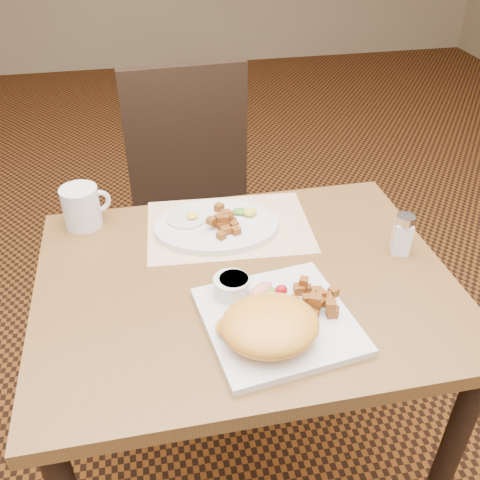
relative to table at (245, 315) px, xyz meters
name	(u,v)px	position (x,y,z in m)	size (l,w,h in m)	color
ground	(244,472)	(0.00, 0.00, -0.64)	(8.00, 8.00, 0.00)	black
table	(245,315)	(0.00, 0.00, 0.00)	(0.90, 0.70, 0.75)	brown
chair_far	(196,200)	(-0.03, 0.70, -0.10)	(0.44, 0.45, 0.97)	black
placemat	(229,227)	(0.00, 0.20, 0.11)	(0.40, 0.28, 0.00)	white
plate_square	(278,321)	(0.03, -0.15, 0.12)	(0.28, 0.28, 0.02)	silver
plate_oval	(217,226)	(-0.03, 0.20, 0.12)	(0.30, 0.23, 0.02)	silver
hollandaise_mound	(269,326)	(0.00, -0.20, 0.16)	(0.19, 0.17, 0.07)	gold
ramekin	(231,286)	(-0.04, -0.06, 0.15)	(0.07, 0.07, 0.04)	silver
garnish_sq	(268,290)	(0.03, -0.08, 0.14)	(0.09, 0.06, 0.03)	#387223
fried_egg	(187,218)	(-0.10, 0.23, 0.13)	(0.10, 0.10, 0.02)	white
garnish_ov	(246,212)	(0.05, 0.22, 0.14)	(0.07, 0.05, 0.02)	#387223
salt_shaker	(403,234)	(0.37, 0.02, 0.16)	(0.05, 0.05, 0.10)	white
coffee_mug	(82,207)	(-0.35, 0.29, 0.16)	(0.12, 0.09, 0.10)	silver
home_fries_sq	(315,300)	(0.11, -0.13, 0.14)	(0.12, 0.11, 0.04)	#914D17
home_fries_ov	(224,221)	(-0.01, 0.18, 0.14)	(0.08, 0.12, 0.04)	#914D17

